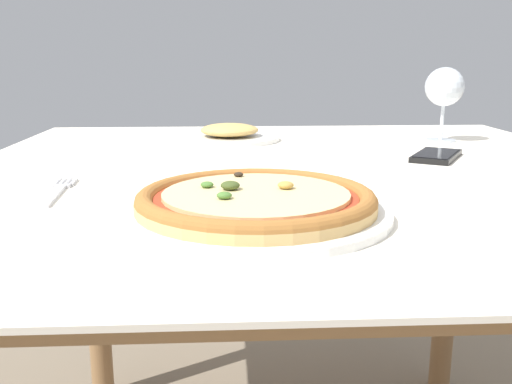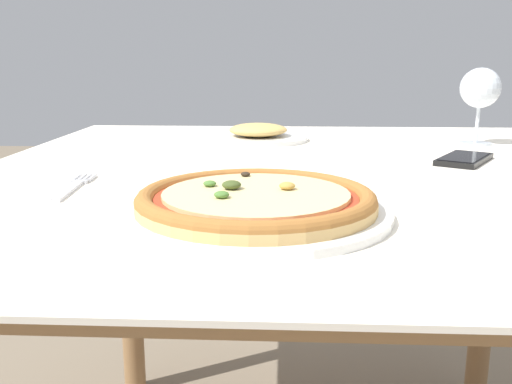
% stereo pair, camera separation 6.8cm
% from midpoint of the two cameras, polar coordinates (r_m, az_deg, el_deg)
% --- Properties ---
extents(dining_table, '(1.19, 1.19, 0.75)m').
position_cam_midpoint_polar(dining_table, '(1.01, 8.13, -2.23)').
color(dining_table, '#997047').
rests_on(dining_table, ground_plane).
extents(pizza_plate, '(0.32, 0.32, 0.04)m').
position_cam_midpoint_polar(pizza_plate, '(0.68, 2.84, -1.11)').
color(pizza_plate, white).
rests_on(pizza_plate, dining_table).
extents(fork, '(0.03, 0.17, 0.00)m').
position_cam_midpoint_polar(fork, '(0.86, -15.61, 0.56)').
color(fork, silver).
rests_on(fork, dining_table).
extents(wine_glass_far_left, '(0.09, 0.09, 0.16)m').
position_cam_midpoint_polar(wine_glass_far_left, '(1.34, 22.91, 9.40)').
color(wine_glass_far_left, silver).
rests_on(wine_glass_far_left, dining_table).
extents(cell_phone, '(0.13, 0.16, 0.01)m').
position_cam_midpoint_polar(cell_phone, '(1.12, 21.77, 3.07)').
color(cell_phone, black).
rests_on(cell_phone, dining_table).
extents(side_plate, '(0.23, 0.23, 0.04)m').
position_cam_midpoint_polar(side_plate, '(1.31, 1.71, 5.81)').
color(side_plate, white).
rests_on(side_plate, dining_table).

